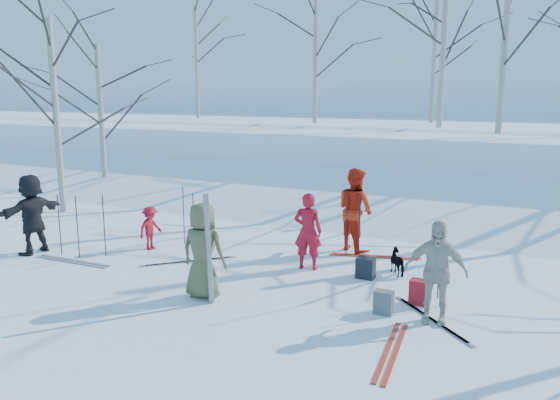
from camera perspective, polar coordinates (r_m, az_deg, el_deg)
The scene contains 38 objects.
ground at distance 10.34m, azimuth -3.75°, elevation -8.54°, with size 120.00×120.00×0.00m, color white.
snow_ramp at distance 16.51m, azimuth 8.55°, elevation -0.61°, with size 70.00×9.50×1.40m, color white.
snow_plateau at distance 25.99m, azimuth 15.51°, elevation 5.28°, with size 70.00×18.00×2.20m, color white.
far_hill at distance 46.68m, azimuth 20.67°, elevation 8.64°, with size 90.00×30.00×6.00m, color white.
skier_olive_center at distance 9.44m, azimuth -8.04°, elevation -5.25°, with size 0.81×0.53×1.67m, color brown.
skier_red_north at distance 10.86m, azimuth 2.93°, elevation -3.28°, with size 0.57×0.37×1.55m, color #AD101F.
skier_redor_behind at distance 12.23m, azimuth 7.85°, elevation -0.99°, with size 0.90×0.70×1.86m, color red.
skier_red_seated at distance 12.62m, azimuth -13.39°, elevation -2.86°, with size 0.63×0.36×0.98m, color #AD101F.
skier_cream_east at distance 8.69m, azimuth 15.95°, elevation -7.22°, with size 0.95×0.39×1.61m, color beige.
skier_grey_west at distance 13.08m, azimuth -24.49°, elevation -1.33°, with size 1.63×0.52×1.76m, color black.
dog at distance 10.92m, azimuth 12.34°, elevation -6.34°, with size 0.27×0.59×0.49m, color black.
upright_ski_left at distance 9.04m, azimuth -7.45°, elevation -5.21°, with size 0.07×0.02×1.90m, color silver.
upright_ski_right at distance 9.06m, azimuth -7.46°, elevation -5.17°, with size 0.07×0.02×1.90m, color silver.
ski_pair_a at distance 12.29m, azimuth -20.83°, elevation -6.00°, with size 1.91×0.28×0.02m, color silver, non-canonical shape.
ski_pair_b at distance 11.64m, azimuth -9.50°, elevation -6.34°, with size 1.46×1.51×0.02m, color silver, non-canonical shape.
ski_pair_c at distance 7.88m, azimuth 11.56°, elevation -15.21°, with size 0.39×1.91×0.02m, color #A92A18, non-canonical shape.
ski_pair_d at distance 9.01m, azimuth 15.55°, elevation -11.93°, with size 1.50×1.47×0.02m, color silver, non-canonical shape.
ski_pair_e at distance 11.99m, azimuth 9.88°, elevation -5.84°, with size 1.89×0.67×0.02m, color #A92A18, non-canonical shape.
ski_pole_a at distance 12.33m, azimuth -17.90°, elevation -2.58°, with size 0.02×0.02×1.34m, color black.
ski_pole_b at distance 12.02m, azimuth 6.99°, elevation -2.45°, with size 0.02×0.02×1.34m, color black.
ski_pole_c at distance 11.89m, azimuth 8.28°, elevation -2.63°, with size 0.02×0.02×1.34m, color black.
ski_pole_d at distance 9.34m, azimuth 16.56°, elevation -6.85°, with size 0.02×0.02×1.34m, color black.
ski_pole_e at distance 9.72m, azimuth 16.32°, elevation -6.12°, with size 0.02×0.02×1.34m, color black.
ski_pole_f at distance 11.86m, azimuth 3.15°, elevation -2.57°, with size 0.02×0.02×1.34m, color black.
ski_pole_g at distance 12.89m, azimuth -10.03°, elevation -1.61°, with size 0.02×0.02×1.34m, color black.
ski_pole_h at distance 12.76m, azimuth -22.05°, elevation -2.40°, with size 0.02×0.02×1.34m, color black.
ski_pole_i at distance 12.15m, azimuth -9.01°, elevation -2.36°, with size 0.02×0.02×1.34m, color black.
ski_pole_j at distance 12.41m, azimuth -20.41°, elevation -2.65°, with size 0.02×0.02×1.34m, color black.
backpack_red at distance 9.52m, azimuth 14.38°, elevation -9.30°, with size 0.32×0.22×0.42m, color maroon.
backpack_grey at distance 9.02m, azimuth 10.79°, elevation -10.46°, with size 0.30×0.20×0.38m, color #525559.
backpack_dark at distance 10.59m, azimuth 8.94°, elevation -7.03°, with size 0.34×0.24×0.40m, color black.
birch_plateau_a at distance 18.74m, azimuth 22.48°, elevation 15.53°, with size 4.77×4.77×5.95m, color silver, non-canonical shape.
birch_plateau_b at distance 23.54m, azimuth 3.73°, elevation 14.61°, with size 4.39×4.39×5.41m, color silver, non-canonical shape.
birch_plateau_f at distance 24.78m, azimuth 15.83°, elevation 14.46°, with size 4.64×4.64×5.77m, color silver, non-canonical shape.
birch_plateau_g at distance 21.20m, azimuth 16.74°, elevation 15.70°, with size 4.98×4.98×6.25m, color silver, non-canonical shape.
birch_plateau_h at distance 28.24m, azimuth -8.71°, elevation 13.97°, with size 4.41×4.41×5.45m, color silver, non-canonical shape.
birch_edge_a at distance 17.17m, azimuth -22.35°, elevation 7.99°, with size 4.49×4.49×5.55m, color silver, non-canonical shape.
birch_edge_d at distance 20.14m, azimuth -18.18°, elevation 7.98°, with size 4.18×4.18×5.11m, color silver, non-canonical shape.
Camera 1 is at (4.94, -8.39, 3.48)m, focal length 35.00 mm.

